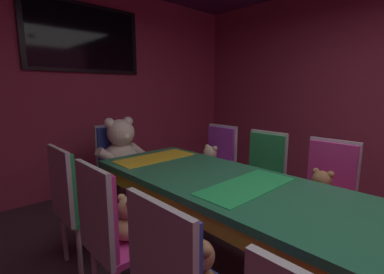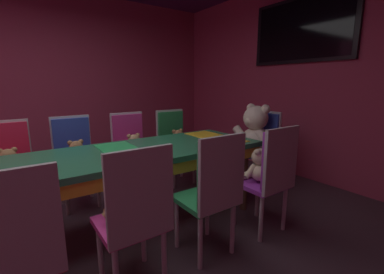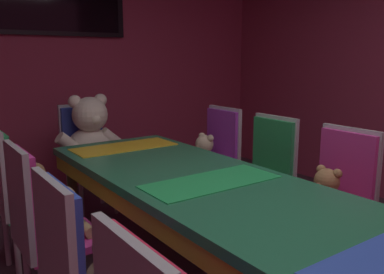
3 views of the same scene
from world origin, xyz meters
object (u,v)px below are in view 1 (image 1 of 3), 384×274
object	(u,v)px
chair_left_5	(73,196)
teddy_right_3	(321,191)
chair_right_3	(328,186)
chair_right_4	(263,170)
throne_chair	(115,157)
wall_tv	(85,38)
teddy_left_3	(200,272)
teddy_left_4	(130,221)
teddy_left_5	(91,193)
teddy_right_5	(210,161)
king_teddy_bear	(122,149)
chair_right_5	(218,158)
chair_left_4	(108,226)
banquet_table	(327,226)

from	to	relation	value
chair_left_5	teddy_right_3	bearing A→B (deg)	-39.67
chair_right_3	chair_right_4	bearing A→B (deg)	-89.44
throne_chair	wall_tv	distance (m)	1.60
teddy_left_3	teddy_left_4	size ratio (longest dim) A/B	0.99
chair_right_4	throne_chair	xyz separation A→B (m)	(-0.82, 1.52, 0.00)
teddy_left_3	teddy_left_5	world-z (taller)	teddy_left_3
throne_chair	teddy_right_5	bearing A→B (deg)	38.35
teddy_left_5	king_teddy_bear	bearing A→B (deg)	46.92
chair_right_4	chair_right_5	xyz separation A→B (m)	(0.03, 0.63, 0.00)
teddy_right_3	king_teddy_bear	size ratio (longest dim) A/B	0.49
teddy_left_3	chair_right_3	bearing A→B (deg)	0.61
chair_left_5	chair_right_3	xyz separation A→B (m)	(1.65, -1.25, 0.00)
chair_left_4	chair_right_3	xyz separation A→B (m)	(1.66, -0.63, 0.00)
teddy_left_4	wall_tv	bearing A→B (deg)	72.46
chair_left_5	teddy_left_5	distance (m)	0.14
banquet_table	chair_right_3	distance (m)	0.88
chair_left_5	throne_chair	distance (m)	1.21
king_teddy_bear	teddy_left_4	bearing A→B (deg)	-27.23
teddy_left_4	chair_left_5	size ratio (longest dim) A/B	0.31
chair_left_5	wall_tv	size ratio (longest dim) A/B	0.66
chair_right_3	wall_tv	distance (m)	3.27
teddy_left_5	chair_left_4	bearing A→B (deg)	-104.31
chair_right_4	teddy_left_3	bearing A→B (deg)	22.54
teddy_left_5	chair_right_3	distance (m)	1.95
chair_left_4	king_teddy_bear	bearing A→B (deg)	58.10
teddy_left_3	chair_right_5	distance (m)	2.01
teddy_left_3	throne_chair	bearing A→B (deg)	71.75
teddy_left_4	teddy_right_3	world-z (taller)	teddy_right_3
king_teddy_bear	chair_left_5	bearing A→B (deg)	-48.60
banquet_table	teddy_left_5	size ratio (longest dim) A/B	12.59
teddy_right_5	king_teddy_bear	size ratio (longest dim) A/B	0.50
teddy_left_3	wall_tv	xyz separation A→B (m)	(0.71, 2.82, 1.47)
king_teddy_bear	wall_tv	distance (m)	1.57
teddy_left_4	teddy_left_5	distance (m)	0.61
banquet_table	throne_chair	xyz separation A→B (m)	(0.00, 2.43, -0.06)
chair_right_4	throne_chair	bearing A→B (deg)	-61.52
chair_right_3	teddy_left_3	bearing A→B (deg)	0.61
banquet_table	chair_left_5	size ratio (longest dim) A/B	3.84
chair_right_5	teddy_right_3	bearing A→B (deg)	82.34
teddy_left_4	king_teddy_bear	world-z (taller)	king_teddy_bear
chair_left_5	teddy_right_5	world-z (taller)	chair_left_5
chair_left_4	king_teddy_bear	distance (m)	1.58
banquet_table	chair_right_4	xyz separation A→B (m)	(0.82, 0.92, -0.06)
chair_right_3	king_teddy_bear	xyz separation A→B (m)	(-0.83, 1.97, 0.13)
teddy_left_4	wall_tv	xyz separation A→B (m)	(0.69, 2.18, 1.47)
throne_chair	chair_right_3	bearing A→B (deg)	21.21
banquet_table	chair_right_3	size ratio (longest dim) A/B	3.84
chair_right_5	king_teddy_bear	xyz separation A→B (m)	(-0.85, 0.72, 0.13)
chair_right_3	throne_chair	world-z (taller)	same
chair_right_4	chair_right_5	bearing A→B (deg)	-92.58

